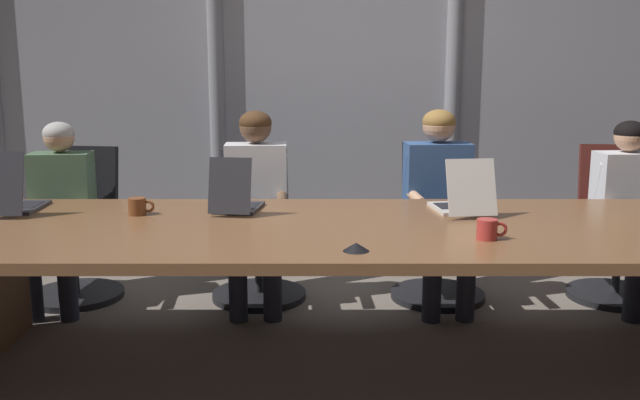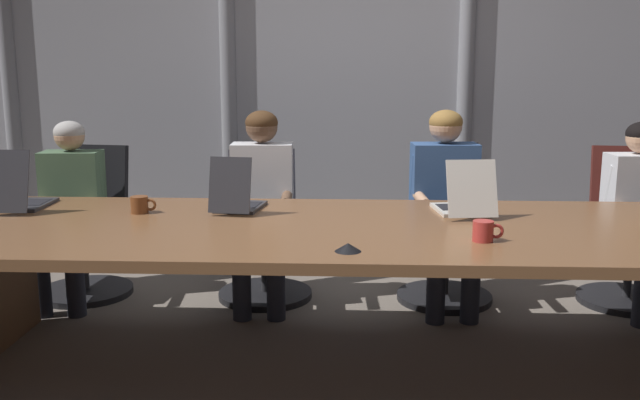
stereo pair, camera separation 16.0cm
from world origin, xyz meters
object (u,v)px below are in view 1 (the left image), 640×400
person_left_end (58,204)px  conference_mic_left_side (355,247)px  person_left_mid (255,197)px  office_chair_right_mid (615,241)px  coffee_mug_far (487,229)px  laptop_left_end (11,200)px  laptop_center (461,202)px  person_center (438,196)px  person_right_mid (630,202)px  coffee_mug_near (137,206)px  office_chair_left_end (75,242)px  office_chair_center (436,241)px  office_chair_left_mid (257,243)px  laptop_left_mid (235,201)px

person_left_end → conference_mic_left_side: (1.74, -1.41, 0.10)m
person_left_mid → office_chair_right_mid: bearing=91.1°
coffee_mug_far → laptop_left_end: bearing=166.0°
laptop_center → coffee_mug_far: bearing=172.8°
person_left_mid → person_center: (1.12, 0.00, 0.01)m
conference_mic_left_side → coffee_mug_far: bearing=18.5°
office_chair_right_mid → person_left_mid: person_left_mid is taller
person_right_mid → coffee_mug_near: size_ratio=8.56×
office_chair_right_mid → coffee_mug_far: 1.85m
laptop_left_end → conference_mic_left_side: bearing=-116.1°
laptop_left_end → conference_mic_left_side: (1.74, -0.78, -0.05)m
person_center → conference_mic_left_side: person_center is taller
person_left_end → conference_mic_left_side: 2.24m
laptop_center → office_chair_left_end: bearing=63.3°
office_chair_center → office_chair_right_mid: office_chair_center is taller
office_chair_center → person_right_mid: (1.15, -0.16, 0.28)m
office_chair_left_mid → laptop_center: bearing=44.6°
office_chair_left_end → office_chair_center: bearing=98.0°
coffee_mug_far → person_left_end: bearing=152.4°
person_center → laptop_left_mid: bearing=-64.8°
office_chair_left_mid → person_right_mid: bearing=76.2°
office_chair_left_mid → office_chair_right_mid: (2.30, 0.00, 0.01)m
person_left_end → office_chair_center: bearing=89.7°
coffee_mug_far → conference_mic_left_side: size_ratio=1.21×
laptop_left_end → conference_mic_left_side: 1.90m
person_center → office_chair_right_mid: bearing=93.9°
person_left_mid → person_center: size_ratio=0.99×
office_chair_left_mid → person_right_mid: 2.33m
laptop_left_mid → office_chair_left_end: 1.44m
laptop_left_mid → coffee_mug_near: bearing=106.9°
laptop_left_end → person_right_mid: 3.56m
person_left_mid → laptop_center: bearing=56.9°
laptop_left_mid → office_chair_right_mid: (2.33, 0.79, -0.42)m
laptop_left_end → laptop_center: laptop_left_end is taller
person_right_mid → coffee_mug_near: 2.92m
laptop_left_end → person_center: bearing=-76.6°
person_left_mid → person_left_end: bearing=-92.4°
laptop_left_end → coffee_mug_near: size_ratio=3.33×
office_chair_left_end → person_left_end: 0.33m
person_left_mid → person_right_mid: (2.30, -0.01, -0.04)m
person_left_mid → laptop_left_end: bearing=-64.6°
laptop_left_mid → office_chair_center: bearing=-48.6°
laptop_left_end → coffee_mug_far: 2.39m
office_chair_left_end → person_left_mid: 1.22m
office_chair_left_end → office_chair_right_mid: (3.46, 0.00, 0.00)m
laptop_left_mid → office_chair_right_mid: size_ratio=0.40×
person_right_mid → coffee_mug_far: 1.69m
office_chair_center → conference_mic_left_side: 1.73m
laptop_center → office_chair_right_mid: laptop_center is taller
person_left_mid → person_center: 1.12m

